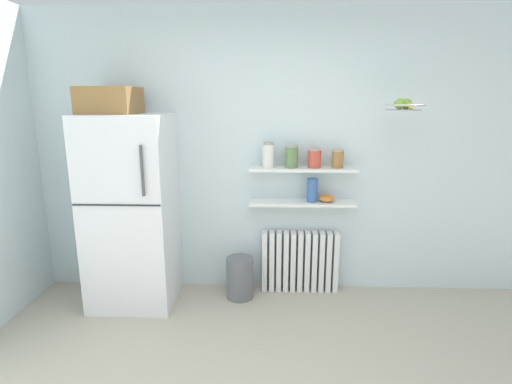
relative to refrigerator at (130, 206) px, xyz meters
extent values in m
cube|color=silver|center=(1.25, 0.37, 0.41)|extent=(7.04, 0.10, 2.60)
cube|color=silver|center=(0.01, 0.00, -0.05)|extent=(0.72, 0.64, 1.69)
cube|color=#262628|center=(0.01, -0.32, 0.10)|extent=(0.71, 0.01, 0.01)
cylinder|color=#4C4C51|center=(0.24, -0.34, 0.38)|extent=(0.02, 0.02, 0.40)
cube|color=olive|center=(-0.10, 0.00, 0.90)|extent=(0.43, 0.45, 0.22)
cube|color=white|center=(1.18, 0.24, -0.60)|extent=(0.05, 0.12, 0.59)
cube|color=white|center=(1.25, 0.24, -0.60)|extent=(0.05, 0.12, 0.59)
cube|color=white|center=(1.31, 0.24, -0.60)|extent=(0.05, 0.12, 0.59)
cube|color=white|center=(1.38, 0.24, -0.60)|extent=(0.05, 0.12, 0.59)
cube|color=white|center=(1.45, 0.24, -0.60)|extent=(0.05, 0.12, 0.59)
cube|color=white|center=(1.52, 0.24, -0.60)|extent=(0.05, 0.12, 0.59)
cube|color=white|center=(1.58, 0.24, -0.60)|extent=(0.05, 0.12, 0.59)
cube|color=white|center=(1.65, 0.24, -0.60)|extent=(0.05, 0.12, 0.59)
cube|color=white|center=(1.72, 0.24, -0.60)|extent=(0.05, 0.12, 0.59)
cube|color=white|center=(1.79, 0.24, -0.60)|extent=(0.05, 0.12, 0.59)
cube|color=white|center=(1.85, 0.24, -0.60)|extent=(0.05, 0.12, 0.59)
cube|color=white|center=(1.52, 0.21, -0.01)|extent=(0.96, 0.22, 0.02)
cube|color=white|center=(1.52, 0.21, 0.30)|extent=(0.96, 0.22, 0.02)
cylinder|color=silver|center=(1.21, 0.21, 0.42)|extent=(0.11, 0.11, 0.21)
cylinder|color=gray|center=(1.21, 0.21, 0.53)|extent=(0.10, 0.10, 0.02)
cylinder|color=#5B7F4C|center=(1.41, 0.21, 0.41)|extent=(0.12, 0.12, 0.18)
cylinder|color=gray|center=(1.41, 0.21, 0.51)|extent=(0.11, 0.11, 0.02)
cylinder|color=#C64C38|center=(1.62, 0.21, 0.39)|extent=(0.12, 0.12, 0.15)
cylinder|color=gray|center=(1.62, 0.21, 0.48)|extent=(0.11, 0.11, 0.02)
cylinder|color=olive|center=(1.82, 0.21, 0.39)|extent=(0.10, 0.10, 0.15)
cylinder|color=gray|center=(1.82, 0.21, 0.47)|extent=(0.09, 0.09, 0.02)
cylinder|color=#38609E|center=(1.61, 0.21, 0.11)|extent=(0.10, 0.10, 0.22)
ellipsoid|color=orange|center=(1.74, 0.21, 0.03)|extent=(0.14, 0.14, 0.06)
cylinder|color=slate|center=(0.95, 0.07, -0.70)|extent=(0.25, 0.25, 0.39)
torus|color=#B2B2B7|center=(2.28, -0.05, 0.87)|extent=(0.34, 0.34, 0.01)
cylinder|color=#A8A8AD|center=(2.28, -0.05, 0.83)|extent=(0.28, 0.28, 0.01)
sphere|color=#7FAD38|center=(2.31, -0.04, 0.88)|extent=(0.09, 0.09, 0.09)
sphere|color=#7FAD38|center=(2.25, -0.05, 0.88)|extent=(0.09, 0.09, 0.09)
ellipsoid|color=yellow|center=(2.32, -0.08, 0.87)|extent=(0.07, 0.18, 0.08)
camera|label=1|loc=(1.22, -3.33, 0.93)|focal=27.99mm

